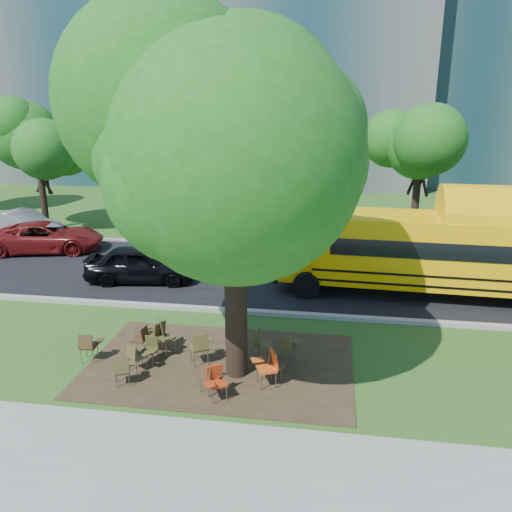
% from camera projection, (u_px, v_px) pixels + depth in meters
% --- Properties ---
extents(ground, '(160.00, 160.00, 0.00)m').
position_uv_depth(ground, '(189.00, 353.00, 13.97)').
color(ground, '#2D5019').
rests_on(ground, ground).
extents(sidewalk, '(60.00, 4.00, 0.04)m').
position_uv_depth(sidewalk, '(114.00, 479.00, 9.24)').
color(sidewalk, gray).
rests_on(sidewalk, ground).
extents(dirt_patch, '(7.00, 4.50, 0.03)m').
position_uv_depth(dirt_patch, '(220.00, 364.00, 13.35)').
color(dirt_patch, '#382819').
rests_on(dirt_patch, ground).
extents(asphalt_road, '(80.00, 8.00, 0.04)m').
position_uv_depth(asphalt_road, '(237.00, 273.00, 20.59)').
color(asphalt_road, black).
rests_on(asphalt_road, ground).
extents(kerb_near, '(80.00, 0.25, 0.14)m').
position_uv_depth(kerb_near, '(214.00, 310.00, 16.79)').
color(kerb_near, gray).
rests_on(kerb_near, ground).
extents(kerb_far, '(80.00, 0.25, 0.14)m').
position_uv_depth(kerb_far, '(252.00, 246.00, 24.46)').
color(kerb_far, gray).
rests_on(kerb_far, ground).
extents(building_main, '(38.00, 16.00, 22.00)m').
position_uv_depth(building_main, '(210.00, 57.00, 46.02)').
color(building_main, '#60615C').
rests_on(building_main, ground).
extents(bg_tree_0, '(5.20, 5.20, 7.18)m').
position_uv_depth(bg_tree_0, '(37.00, 146.00, 26.70)').
color(bg_tree_0, black).
rests_on(bg_tree_0, ground).
extents(bg_tree_2, '(4.80, 4.80, 6.62)m').
position_uv_depth(bg_tree_2, '(180.00, 150.00, 28.62)').
color(bg_tree_2, black).
rests_on(bg_tree_2, ground).
extents(bg_tree_3, '(5.60, 5.60, 7.84)m').
position_uv_depth(bg_tree_3, '(421.00, 140.00, 24.60)').
color(bg_tree_3, black).
rests_on(bg_tree_3, ground).
extents(main_tree, '(7.20, 7.20, 9.62)m').
position_uv_depth(main_tree, '(234.00, 136.00, 11.18)').
color(main_tree, black).
rests_on(main_tree, ground).
extents(school_bus, '(12.17, 3.23, 2.95)m').
position_uv_depth(school_bus, '(466.00, 252.00, 17.56)').
color(school_bus, '#F0B007').
rests_on(school_bus, ground).
extents(chair_0, '(0.55, 0.52, 0.85)m').
position_uv_depth(chair_0, '(89.00, 344.00, 13.36)').
color(chair_0, '#412E17').
rests_on(chair_0, ground).
extents(chair_1, '(0.68, 0.53, 0.80)m').
position_uv_depth(chair_1, '(136.00, 355.00, 12.85)').
color(chair_1, '#4A4020').
rests_on(chair_1, ground).
extents(chair_2, '(0.53, 0.61, 0.77)m').
position_uv_depth(chair_2, '(123.00, 369.00, 12.22)').
color(chair_2, '#46411E').
rests_on(chair_2, ground).
extents(chair_3, '(0.54, 0.45, 0.77)m').
position_uv_depth(chair_3, '(149.00, 347.00, 13.30)').
color(chair_3, '#43411D').
rests_on(chair_3, ground).
extents(chair_4, '(0.66, 0.52, 0.79)m').
position_uv_depth(chair_4, '(209.00, 376.00, 11.86)').
color(chair_4, '#412C17').
rests_on(chair_4, ground).
extents(chair_5, '(0.56, 0.71, 0.85)m').
position_uv_depth(chair_5, '(215.00, 380.00, 11.64)').
color(chair_5, '#A93112').
rests_on(chair_5, ground).
extents(chair_6, '(0.75, 0.65, 0.95)m').
position_uv_depth(chair_6, '(268.00, 364.00, 12.20)').
color(chair_6, '#D05016').
rests_on(chair_6, ground).
extents(chair_7, '(0.50, 0.51, 0.77)m').
position_uv_depth(chair_7, '(273.00, 363.00, 12.50)').
color(chair_7, '#4E2F1C').
rests_on(chair_7, ground).
extents(chair_8, '(0.47, 0.56, 0.80)m').
position_uv_depth(chair_8, '(141.00, 337.00, 13.87)').
color(chair_8, '#422B17').
rests_on(chair_8, ground).
extents(chair_9, '(0.76, 0.66, 0.97)m').
position_uv_depth(chair_9, '(156.00, 331.00, 13.95)').
color(chair_9, '#43391D').
rests_on(chair_9, ground).
extents(chair_10, '(0.59, 0.75, 0.92)m').
position_uv_depth(chair_10, '(163.00, 335.00, 13.79)').
color(chair_10, '#44411D').
rests_on(chair_10, ground).
extents(chair_11, '(0.63, 0.78, 0.95)m').
position_uv_depth(chair_11, '(200.00, 345.00, 13.20)').
color(chair_11, brown).
rests_on(chair_11, ground).
extents(chair_12, '(0.54, 0.66, 0.92)m').
position_uv_depth(chair_12, '(261.00, 342.00, 13.39)').
color(chair_12, '#4F4922').
rests_on(chair_12, ground).
extents(chair_13, '(0.62, 0.51, 0.86)m').
position_uv_depth(chair_13, '(287.00, 345.00, 13.32)').
color(chair_13, '#433E1D').
rests_on(chair_13, ground).
extents(black_car, '(4.44, 2.26, 1.45)m').
position_uv_depth(black_car, '(141.00, 264.00, 19.48)').
color(black_car, black).
rests_on(black_car, ground).
extents(bg_car_silver, '(4.76, 2.72, 1.48)m').
position_uv_depth(bg_car_silver, '(23.00, 225.00, 25.72)').
color(bg_car_silver, '#9C9CA1').
rests_on(bg_car_silver, ground).
extents(bg_car_red, '(5.54, 3.50, 1.43)m').
position_uv_depth(bg_car_red, '(47.00, 237.00, 23.51)').
color(bg_car_red, '#621110').
rests_on(bg_car_red, ground).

